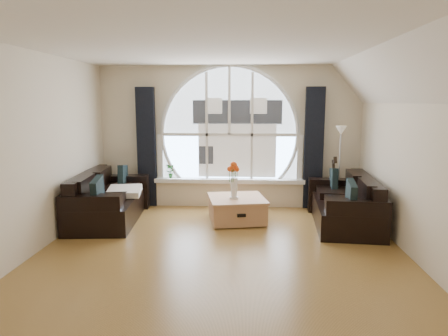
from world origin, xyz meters
The scene contains 21 objects.
ground centered at (0.00, 0.00, 0.00)m, with size 5.00×5.50×0.01m, color brown.
ceiling centered at (0.00, 0.00, 2.70)m, with size 5.00×5.50×0.01m, color silver.
wall_back centered at (0.00, 2.75, 1.35)m, with size 5.00×0.01×2.70m, color beige.
wall_front centered at (0.00, -2.75, 1.35)m, with size 5.00×0.01×2.70m, color beige.
wall_left centered at (-2.50, 0.00, 1.35)m, with size 0.01×5.50×2.70m, color beige.
wall_right centered at (2.50, 0.00, 1.35)m, with size 0.01×5.50×2.70m, color beige.
attic_slope centered at (2.20, 0.00, 2.35)m, with size 0.92×5.50×0.72m, color silver.
arched_window centered at (0.00, 2.72, 1.62)m, with size 2.60×0.06×2.15m, color silver.
window_sill centered at (0.00, 2.65, 0.51)m, with size 2.90×0.22×0.08m, color white.
window_frame centered at (0.00, 2.69, 1.62)m, with size 2.76×0.08×2.15m, color white.
neighbor_house centered at (0.15, 2.71, 1.50)m, with size 1.70×0.02×1.50m, color silver.
curtain_left centered at (-1.60, 2.63, 1.15)m, with size 0.35×0.12×2.30m, color black.
curtain_right centered at (1.60, 2.63, 1.15)m, with size 0.35×0.12×2.30m, color black.
sofa_left centered at (-2.01, 1.57, 0.40)m, with size 0.93×1.87×0.83m, color black.
sofa_right centered at (1.94, 1.54, 0.40)m, with size 0.91×1.82×0.81m, color black.
coffee_chest centered at (0.18, 1.68, 0.23)m, with size 0.93×0.93×0.45m, color #AB7852.
throw_blanket centered at (-1.77, 1.67, 0.50)m, with size 0.55×0.55×0.10m, color silver.
vase_flowers centered at (0.13, 1.61, 0.80)m, with size 0.24×0.24×0.70m, color white.
floor_lamp centered at (2.02, 2.30, 0.80)m, with size 0.24×0.24×1.60m, color #B2B2B2.
guitar centered at (1.91, 2.29, 0.53)m, with size 0.36×0.24×1.06m, color brown.
potted_plant centered at (-1.15, 2.65, 0.70)m, with size 0.15×0.10×0.29m, color #1E6023.
Camera 1 is at (0.33, -4.95, 2.03)m, focal length 32.05 mm.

